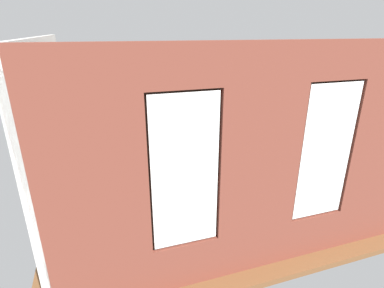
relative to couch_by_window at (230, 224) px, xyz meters
name	(u,v)px	position (x,y,z in m)	size (l,w,h in m)	color
ground_plane	(193,184)	(-0.06, -2.22, -0.38)	(6.39, 6.51, 0.10)	brown
brick_wall_with_windows	(259,170)	(-0.06, 0.65, 1.32)	(5.79, 0.30, 3.35)	brown
white_wall_right	(53,131)	(2.78, -2.02, 1.34)	(0.10, 5.51, 3.35)	silver
couch_by_window	(230,224)	(0.00, 0.00, 0.00)	(2.09, 0.87, 0.80)	black
couch_left	(289,170)	(-2.25, -1.49, 0.00)	(0.95, 1.85, 0.80)	black
coffee_table	(169,167)	(0.43, -2.53, 0.03)	(1.31, 0.73, 0.41)	#A87547
cup_ceramic	(175,164)	(0.33, -2.42, 0.13)	(0.09, 0.09, 0.10)	#4C4C51
candle_jar	(154,167)	(0.82, -2.42, 0.14)	(0.08, 0.08, 0.11)	#B7333D
remote_black	(169,164)	(0.43, -2.53, 0.09)	(0.05, 0.17, 0.02)	black
remote_silver	(182,160)	(0.07, -2.65, 0.09)	(0.05, 0.17, 0.02)	#B2B2B7
remote_gray	(162,164)	(0.59, -2.62, 0.09)	(0.05, 0.17, 0.02)	#59595B
media_console	(80,185)	(2.48, -2.39, -0.06)	(1.19, 0.42, 0.53)	black
tv_flatscreen	(76,160)	(2.48, -2.39, 0.54)	(0.99, 0.20, 0.68)	black
papasan_chair	(156,140)	(0.38, -4.24, 0.12)	(1.11, 1.11, 0.70)	olive
potted_plant_near_tv	(108,194)	(1.93, -1.34, 0.20)	(0.46, 0.46, 0.82)	#9E5638
potted_plant_corner_far_left	(348,191)	(-2.40, 0.10, 0.27)	(0.81, 0.80, 1.34)	brown
potted_plant_beside_window_right	(126,214)	(1.73, 0.10, 0.64)	(1.02, 1.02, 1.49)	gray
potted_plant_mid_room_small	(219,149)	(-1.24, -3.39, -0.06)	(0.25, 0.25, 0.40)	brown
potted_plant_corner_near_left	(239,121)	(-2.41, -4.48, 0.35)	(0.88, 0.84, 1.20)	#9E5638
potted_plant_by_left_couch	(248,147)	(-1.85, -2.85, 0.14)	(0.45, 0.45, 0.68)	beige
potted_plant_between_couches	(303,190)	(-1.48, -0.05, 0.38)	(0.81, 0.82, 1.24)	gray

